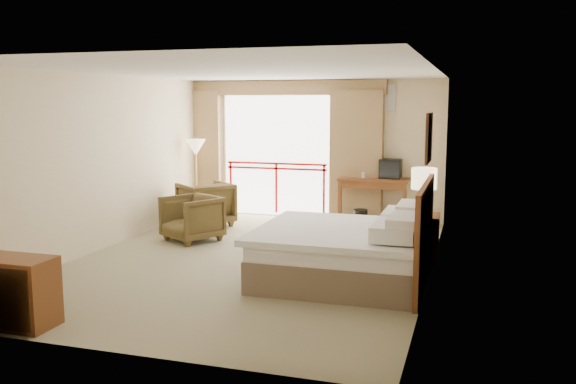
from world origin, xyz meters
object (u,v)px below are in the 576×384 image
(bed, at_px, (347,251))
(side_table, at_px, (191,211))
(dresser, at_px, (4,291))
(armchair_near, at_px, (192,240))
(wastebasket, at_px, (360,218))
(armchair_far, at_px, (206,225))
(floor_lamp, at_px, (196,150))
(tv, at_px, (391,169))
(nightstand, at_px, (422,238))
(desk, at_px, (375,187))
(table_lamp, at_px, (424,179))

(bed, bearing_deg, side_table, 145.75)
(dresser, bearing_deg, armchair_near, 87.42)
(wastebasket, height_order, side_table, side_table)
(armchair_near, distance_m, side_table, 0.97)
(armchair_far, height_order, floor_lamp, floor_lamp)
(armchair_far, distance_m, floor_lamp, 1.57)
(tv, relative_size, floor_lamp, 0.26)
(nightstand, xyz_separation_m, tv, (-0.82, 2.59, 0.70))
(floor_lamp, bearing_deg, tv, 8.06)
(desk, height_order, floor_lamp, floor_lamp)
(wastebasket, bearing_deg, armchair_far, -166.13)
(nightstand, distance_m, floor_lamp, 5.10)
(dresser, bearing_deg, wastebasket, 65.90)
(desk, xyz_separation_m, floor_lamp, (-3.44, -0.59, 0.67))
(wastebasket, distance_m, armchair_far, 2.87)
(tv, relative_size, side_table, 0.82)
(bed, relative_size, wastebasket, 6.55)
(table_lamp, xyz_separation_m, dresser, (-3.88, -3.95, -0.82))
(desk, height_order, tv, tv)
(floor_lamp, bearing_deg, desk, 9.78)
(bed, xyz_separation_m, nightstand, (0.83, 1.29, -0.04))
(armchair_near, xyz_separation_m, dresser, (-0.13, -4.07, 0.36))
(side_table, bearing_deg, bed, -34.25)
(floor_lamp, distance_m, dresser, 6.07)
(wastebasket, xyz_separation_m, dresser, (-2.60, -5.99, 0.20))
(bed, bearing_deg, wastebasket, 97.52)
(desk, distance_m, armchair_near, 3.67)
(wastebasket, bearing_deg, side_table, -158.73)
(wastebasket, bearing_deg, table_lamp, -57.95)
(side_table, distance_m, dresser, 4.88)
(tv, bearing_deg, armchair_far, -156.08)
(table_lamp, relative_size, desk, 0.49)
(table_lamp, distance_m, tv, 2.67)
(bed, xyz_separation_m, desk, (-0.28, 3.94, 0.29))
(side_table, bearing_deg, armchair_near, -62.55)
(nightstand, distance_m, armchair_far, 4.32)
(wastebasket, relative_size, armchair_far, 0.37)
(armchair_near, bearing_deg, armchair_far, 134.84)
(armchair_far, relative_size, floor_lamp, 0.57)
(bed, height_order, nightstand, bed)
(armchair_far, relative_size, dresser, 0.83)
(nightstand, relative_size, armchair_near, 0.81)
(desk, bearing_deg, side_table, -151.80)
(tv, distance_m, armchair_far, 3.61)
(nightstand, xyz_separation_m, armchair_far, (-4.07, 1.41, -0.34))
(desk, distance_m, tv, 0.48)
(table_lamp, relative_size, floor_lamp, 0.42)
(table_lamp, xyz_separation_m, desk, (-1.12, 2.60, -0.51))
(armchair_far, height_order, side_table, side_table)
(armchair_near, bearing_deg, wastebasket, 68.28)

